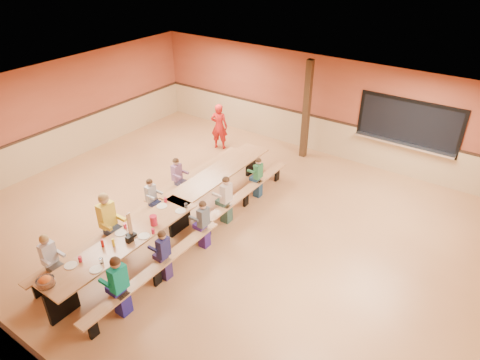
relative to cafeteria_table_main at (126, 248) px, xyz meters
The scene contains 23 objects.
ground 2.44m from the cafeteria_table_main, 71.75° to the left, with size 12.00×12.00×0.00m, color #A2673D.
room_envelope 2.39m from the cafeteria_table_main, 71.75° to the left, with size 12.04×10.04×3.02m.
kitchen_pass_through 8.02m from the cafeteria_table_main, 65.15° to the left, with size 2.78×0.28×1.38m.
structural_post 6.76m from the cafeteria_table_main, 85.31° to the left, with size 0.18×0.18×3.00m, color #322010.
cafeteria_table_main is the anchor object (origin of this frame).
cafeteria_table_second 3.34m from the cafeteria_table_main, 92.74° to the left, with size 1.91×3.70×0.74m.
seated_child_white_left 1.43m from the cafeteria_table_main, 125.32° to the right, with size 0.37×0.30×1.21m, color silver, non-canonical shape.
seated_adult_yellow 0.88m from the cafeteria_table_main, 163.12° to the left, with size 0.45×0.37×1.38m, color yellow, non-canonical shape.
seated_child_grey_left 1.74m from the cafeteria_table_main, 118.23° to the left, with size 0.33×0.27×1.12m, color #B3B3B3, non-canonical shape.
seated_child_teal_right 1.21m from the cafeteria_table_main, 46.76° to the right, with size 0.40×0.33×1.28m, color #0B8B6E, non-canonical shape.
seated_child_navy_right 0.86m from the cafeteria_table_main, 16.40° to the left, with size 0.34×0.28×1.15m, color #201E50, non-canonical shape.
seated_child_char_right 1.69m from the cafeteria_table_main, 60.73° to the left, with size 0.35×0.28×1.16m, color #4C5156, non-canonical shape.
seated_child_purple_sec 2.79m from the cafeteria_table_main, 110.63° to the left, with size 0.34×0.28×1.16m, color #89587F, non-canonical shape.
seated_child_green_sec 3.95m from the cafeteria_table_main, 80.31° to the left, with size 0.32×0.26×1.10m, color #29683A, non-canonical shape.
seated_child_tan_sec 2.60m from the cafeteria_table_main, 75.15° to the left, with size 0.37×0.30×1.21m, color beige, non-canonical shape.
standing_woman 5.95m from the cafeteria_table_main, 108.92° to the left, with size 0.54×0.36×1.49m, color red.
punch_pitcher 0.78m from the cafeteria_table_main, 80.90° to the left, with size 0.16×0.16×0.22m, color red.
chip_bowl 1.68m from the cafeteria_table_main, 95.87° to the right, with size 0.32×0.32×0.15m, color orange, non-canonical shape.
napkin_dispenser 0.31m from the cafeteria_table_main, ahead, with size 0.10×0.14×0.13m, color black.
condiment_mustard 0.39m from the cafeteria_table_main, 97.36° to the right, with size 0.06×0.06×0.17m, color yellow.
condiment_ketchup 0.53m from the cafeteria_table_main, 115.75° to the right, with size 0.06×0.06×0.17m, color #B2140F.
table_paddle 0.39m from the cafeteria_table_main, 83.08° to the left, with size 0.16×0.16×0.56m.
place_settings 0.27m from the cafeteria_table_main, behind, with size 0.65×3.30×0.11m, color beige, non-canonical shape.
Camera 1 is at (5.04, -6.49, 6.12)m, focal length 32.00 mm.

